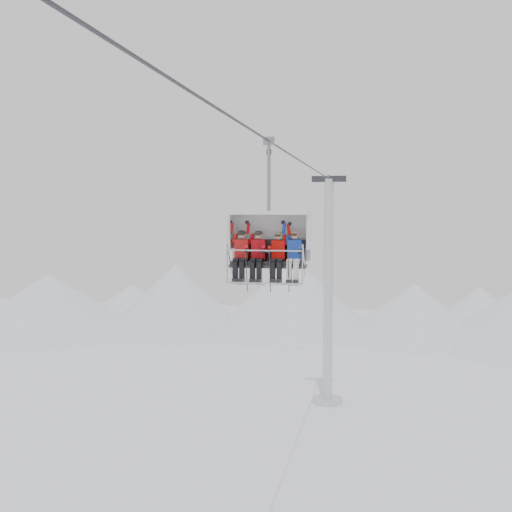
% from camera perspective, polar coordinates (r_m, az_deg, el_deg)
% --- Properties ---
extents(ridgeline, '(72.00, 21.00, 7.00)m').
position_cam_1_polar(ridgeline, '(58.53, 6.48, -4.50)').
color(ridgeline, white).
rests_on(ridgeline, ground).
extents(lift_tower_right, '(2.00, 1.80, 13.48)m').
position_cam_1_polar(lift_tower_right, '(38.20, 6.42, -4.51)').
color(lift_tower_right, silver).
rests_on(lift_tower_right, ground).
extents(haul_cable, '(0.06, 50.00, 0.06)m').
position_cam_1_polar(haul_cable, '(16.09, -0.00, 10.89)').
color(haul_cable, '#2E2E33').
rests_on(haul_cable, lift_tower_left).
extents(chairlift_carrier, '(2.25, 1.17, 3.98)m').
position_cam_1_polar(chairlift_carrier, '(17.90, 1.21, 1.68)').
color(chairlift_carrier, black).
rests_on(chairlift_carrier, haul_cable).
extents(skier_far_left, '(0.39, 1.69, 1.55)m').
position_cam_1_polar(skier_far_left, '(17.77, -1.34, 0.17)').
color(skier_far_left, '#AE1413').
rests_on(skier_far_left, chairlift_carrier).
extents(skier_center_left, '(0.39, 1.69, 1.55)m').
position_cam_1_polar(skier_center_left, '(17.68, 0.18, 0.15)').
color(skier_center_left, '#A2080F').
rests_on(skier_center_left, chairlift_carrier).
extents(skier_center_right, '(0.37, 1.69, 1.51)m').
position_cam_1_polar(skier_center_right, '(17.57, 1.96, 0.09)').
color(skier_center_right, '#BA0905').
rests_on(skier_center_right, chairlift_carrier).
extents(skier_far_right, '(0.39, 1.69, 1.55)m').
position_cam_1_polar(skier_far_right, '(17.51, 3.42, 0.11)').
color(skier_far_right, '#17379F').
rests_on(skier_far_right, chairlift_carrier).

